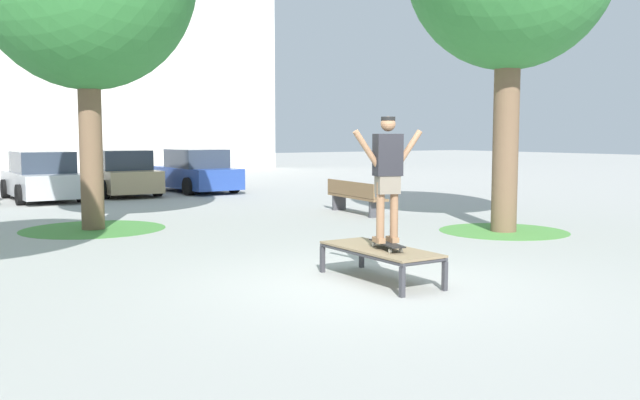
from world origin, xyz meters
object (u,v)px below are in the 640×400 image
skater (388,170)px  park_bench (355,196)px  car_tan (120,174)px  skateboard (387,244)px  car_silver (42,178)px  skate_box (380,251)px  car_blue (195,172)px

skater → park_bench: skater is taller
car_tan → skateboard: bearing=-94.5°
car_silver → skate_box: bearing=-84.8°
skateboard → car_blue: bearing=76.1°
skate_box → skateboard: size_ratio=2.32×
skater → car_tan: size_ratio=0.40×
skate_box → car_blue: size_ratio=0.45×
car_tan → car_silver: bearing=-166.8°
skater → car_blue: bearing=76.1°
skate_box → car_silver: car_silver is taller
skater → car_tan: bearing=85.5°
skateboard → park_bench: park_bench is taller
car_silver → car_tan: size_ratio=0.99×
skate_box → skater: (-0.00, -0.15, 1.12)m
skate_box → car_tan: size_ratio=0.45×
car_silver → skateboard: bearing=-84.9°
skate_box → park_bench: bearing=56.3°
skate_box → skateboard: bearing=-91.1°
skateboard → car_silver: size_ratio=0.20×
car_silver → car_blue: size_ratio=0.99×
skate_box → car_tan: bearing=85.5°
skateboard → park_bench: (4.52, 6.93, -0.09)m
skateboard → skater: bearing=74.6°
car_tan → car_blue: bearing=-4.3°
skateboard → car_tan: bearing=85.5°
skate_box → car_blue: car_blue is taller
car_tan → car_blue: same height
car_tan → park_bench: size_ratio=1.75×
car_blue → skater: bearing=-103.9°
skater → car_blue: skater is taller
car_silver → car_tan: (2.60, 0.61, 0.00)m
car_silver → park_bench: 10.11m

